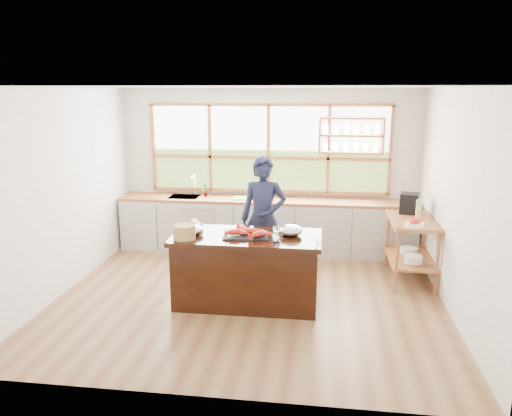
% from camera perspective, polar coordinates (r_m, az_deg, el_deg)
% --- Properties ---
extents(ground_plane, '(5.00, 5.00, 0.00)m').
position_cam_1_polar(ground_plane, '(6.71, -0.76, -10.05)').
color(ground_plane, olive).
extents(room_shell, '(5.02, 4.52, 2.71)m').
position_cam_1_polar(room_shell, '(6.72, 0.04, 5.55)').
color(room_shell, silver).
rests_on(room_shell, ground_plane).
extents(back_counter, '(4.90, 0.63, 0.90)m').
position_cam_1_polar(back_counter, '(8.38, 1.04, -1.93)').
color(back_counter, '#B9B8AE').
rests_on(back_counter, ground_plane).
extents(right_shelf_unit, '(0.62, 1.10, 0.90)m').
position_cam_1_polar(right_shelf_unit, '(7.39, 17.36, -3.46)').
color(right_shelf_unit, '#9C5028').
rests_on(right_shelf_unit, ground_plane).
extents(island, '(1.85, 0.90, 0.90)m').
position_cam_1_polar(island, '(6.36, -1.03, -7.00)').
color(island, black).
rests_on(island, ground_plane).
extents(cook, '(0.65, 0.43, 1.77)m').
position_cam_1_polar(cook, '(7.06, 0.85, -1.23)').
color(cook, '#171B32').
rests_on(cook, ground_plane).
extents(potted_plant, '(0.15, 0.12, 0.24)m').
position_cam_1_polar(potted_plant, '(8.48, -5.82, 2.12)').
color(potted_plant, slate).
rests_on(potted_plant, back_counter).
extents(cutting_board, '(0.44, 0.35, 0.01)m').
position_cam_1_polar(cutting_board, '(8.32, -1.24, 1.17)').
color(cutting_board, '#6BCE3B').
rests_on(cutting_board, back_counter).
extents(espresso_machine, '(0.32, 0.33, 0.29)m').
position_cam_1_polar(espresso_machine, '(7.64, 17.14, 0.53)').
color(espresso_machine, black).
rests_on(espresso_machine, right_shelf_unit).
extents(wine_bottle, '(0.08, 0.08, 0.29)m').
position_cam_1_polar(wine_bottle, '(7.23, 18.07, -0.25)').
color(wine_bottle, '#B4BA60').
rests_on(wine_bottle, right_shelf_unit).
extents(fruit_bowl, '(0.25, 0.25, 0.11)m').
position_cam_1_polar(fruit_bowl, '(6.92, 17.67, -1.69)').
color(fruit_bowl, white).
rests_on(fruit_bowl, right_shelf_unit).
extents(slate_board, '(0.59, 0.46, 0.02)m').
position_cam_1_polar(slate_board, '(6.19, -1.19, -3.14)').
color(slate_board, black).
rests_on(slate_board, island).
extents(lobster_pile, '(0.52, 0.44, 0.08)m').
position_cam_1_polar(lobster_pile, '(6.17, -0.99, -2.71)').
color(lobster_pile, red).
rests_on(lobster_pile, slate_board).
extents(mixing_bowl_left, '(0.27, 0.27, 0.13)m').
position_cam_1_polar(mixing_bowl_left, '(6.30, -7.21, -2.49)').
color(mixing_bowl_left, '#BBBDC2').
rests_on(mixing_bowl_left, island).
extents(mixing_bowl_right, '(0.30, 0.30, 0.14)m').
position_cam_1_polar(mixing_bowl_right, '(6.22, 3.99, -2.58)').
color(mixing_bowl_right, '#BBBDC2').
rests_on(mixing_bowl_right, island).
extents(wine_glass, '(0.08, 0.08, 0.22)m').
position_cam_1_polar(wine_glass, '(5.89, 2.35, -2.45)').
color(wine_glass, white).
rests_on(wine_glass, island).
extents(wicker_basket, '(0.27, 0.27, 0.17)m').
position_cam_1_polar(wicker_basket, '(6.11, -8.20, -2.75)').
color(wicker_basket, '#A8854C').
rests_on(wicker_basket, island).
extents(parchment_roll, '(0.23, 0.30, 0.08)m').
position_cam_1_polar(parchment_roll, '(6.62, -6.77, -1.83)').
color(parchment_roll, white).
rests_on(parchment_roll, island).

